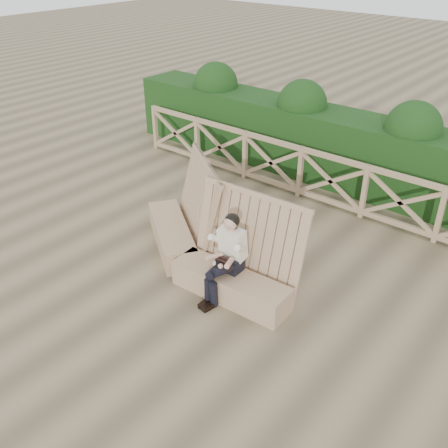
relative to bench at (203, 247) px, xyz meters
The scene contains 5 objects.
ground 0.71m from the bench, 28.43° to the right, with size 60.00×60.00×0.00m, color brown.
bench is the anchor object (origin of this frame).
woman 0.86m from the bench, 21.99° to the right, with size 0.40×0.84×1.36m.
guardrail 3.26m from the bench, 80.79° to the left, with size 10.10×0.09×1.10m.
hedge 4.46m from the bench, 83.26° to the left, with size 12.00×1.20×1.50m, color black.
Camera 1 is at (4.06, -4.75, 4.81)m, focal length 40.00 mm.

